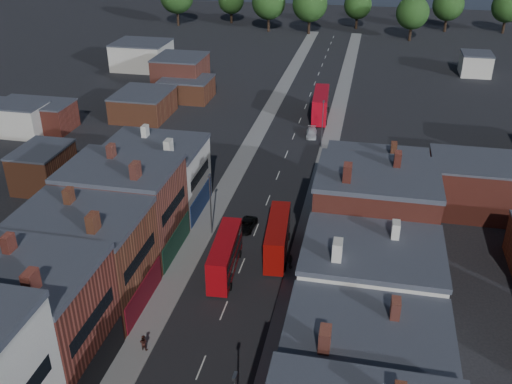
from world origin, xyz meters
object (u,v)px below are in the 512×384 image
at_px(bus_1, 277,237).
at_px(ped_3, 290,261).
at_px(car_2, 247,225).
at_px(ped_1, 144,342).
at_px(bus_0, 225,255).
at_px(bus_2, 321,105).
at_px(car_3, 311,133).

xyz_separation_m(bus_1, ped_3, (1.96, -2.69, -1.33)).
bearing_deg(ped_3, car_2, 65.44).
relative_size(bus_1, ped_3, 5.78).
xyz_separation_m(bus_1, car_2, (-4.70, 4.72, -1.75)).
bearing_deg(ped_3, ped_1, 167.75).
relative_size(bus_0, car_2, 2.44).
relative_size(car_2, ped_1, 2.57).
bearing_deg(bus_2, bus_1, -93.12).
bearing_deg(ped_3, bus_1, 59.52).
distance_m(bus_1, car_2, 6.89).
distance_m(car_3, ped_3, 40.09).
bearing_deg(bus_1, bus_2, 85.15).
bearing_deg(bus_0, ped_3, 13.35).
height_order(ped_1, ped_3, ped_3).
xyz_separation_m(bus_2, ped_3, (1.97, -49.39, -1.69)).
distance_m(car_3, ped_1, 56.28).
xyz_separation_m(bus_2, ped_1, (-9.24, -64.97, -1.77)).
bearing_deg(ped_1, bus_0, -100.51).
bearing_deg(car_3, car_2, -102.34).
bearing_deg(bus_0, car_2, 84.28).
distance_m(bus_2, car_3, 9.61).
xyz_separation_m(bus_0, ped_1, (-4.25, -13.41, -1.37)).
distance_m(bus_0, bus_1, 6.97).
height_order(bus_2, ped_1, bus_2).
height_order(bus_0, ped_3, bus_0).
xyz_separation_m(ped_1, ped_3, (11.21, 15.57, 0.08)).
relative_size(bus_0, car_3, 2.29).
distance_m(bus_0, car_2, 9.73).
bearing_deg(bus_1, car_2, 130.04).
bearing_deg(car_3, bus_0, -101.08).
distance_m(bus_0, ped_3, 7.40).
bearing_deg(bus_1, bus_0, -140.70).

